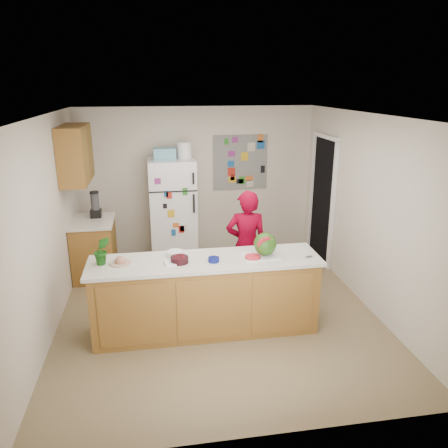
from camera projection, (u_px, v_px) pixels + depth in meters
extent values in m
cube|color=brown|center=(217.00, 309.00, 5.81)|extent=(4.00, 4.50, 0.02)
cube|color=beige|center=(197.00, 181.00, 7.55)|extent=(4.00, 0.02, 2.50)
cube|color=beige|center=(47.00, 227.00, 5.11)|extent=(0.02, 4.50, 2.50)
cube|color=beige|center=(367.00, 211.00, 5.73)|extent=(0.02, 4.50, 2.50)
cube|color=white|center=(215.00, 114.00, 5.04)|extent=(4.00, 4.50, 0.02)
cube|color=black|center=(323.00, 201.00, 7.16)|extent=(0.03, 0.85, 2.04)
cube|color=brown|center=(206.00, 297.00, 5.17)|extent=(2.60, 0.62, 0.88)
cube|color=silver|center=(205.00, 261.00, 5.03)|extent=(2.68, 0.70, 0.04)
cube|color=brown|center=(95.00, 249.00, 6.68)|extent=(0.60, 0.80, 0.86)
cube|color=silver|center=(92.00, 221.00, 6.55)|extent=(0.64, 0.84, 0.04)
cube|color=brown|center=(75.00, 154.00, 6.17)|extent=(0.35, 1.00, 0.80)
cube|color=silver|center=(173.00, 210.00, 7.24)|extent=(0.75, 0.70, 1.70)
cube|color=#5999B2|center=(165.00, 154.00, 6.94)|extent=(0.35, 0.28, 0.18)
cube|color=slate|center=(240.00, 163.00, 7.55)|extent=(0.95, 0.01, 0.95)
imported|color=maroon|center=(246.00, 245.00, 5.90)|extent=(0.60, 0.43, 1.53)
cylinder|color=black|center=(95.00, 205.00, 6.63)|extent=(0.12, 0.12, 0.38)
cube|color=white|center=(260.00, 256.00, 5.11)|extent=(0.43, 0.33, 0.01)
sphere|color=#216011|center=(265.00, 244.00, 5.09)|extent=(0.27, 0.27, 0.27)
cylinder|color=red|center=(253.00, 257.00, 5.04)|extent=(0.17, 0.17, 0.02)
cylinder|color=black|center=(180.00, 260.00, 4.92)|extent=(0.24, 0.24, 0.07)
cylinder|color=silver|center=(175.00, 254.00, 5.12)|extent=(0.22, 0.22, 0.06)
cylinder|color=#091058|center=(214.00, 260.00, 4.95)|extent=(0.16, 0.16, 0.05)
cylinder|color=beige|center=(121.00, 263.00, 4.90)|extent=(0.30, 0.30, 0.02)
cube|color=white|center=(173.00, 262.00, 4.91)|extent=(0.23, 0.21, 0.02)
cube|color=gray|center=(309.00, 257.00, 5.08)|extent=(0.09, 0.07, 0.01)
imported|color=#13410E|center=(102.00, 250.00, 4.84)|extent=(0.20, 0.17, 0.33)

